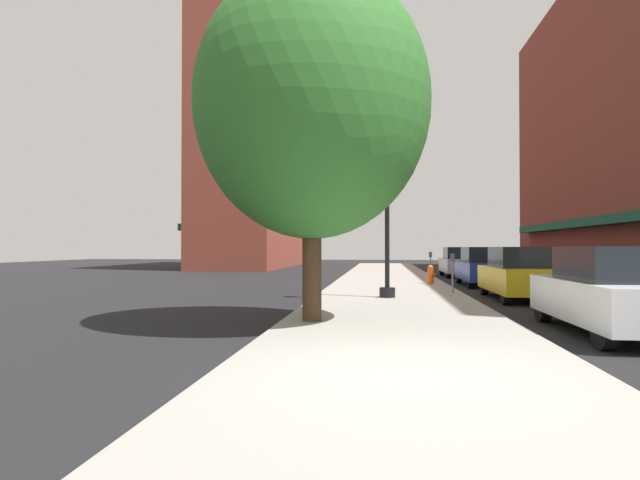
# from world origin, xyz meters

# --- Properties ---
(ground_plane) EXTENTS (90.00, 90.00, 0.00)m
(ground_plane) POSITION_xyz_m (4.00, 18.00, 0.00)
(ground_plane) COLOR black
(sidewalk_slab) EXTENTS (4.80, 50.00, 0.12)m
(sidewalk_slab) POSITION_xyz_m (0.00, 19.00, 0.06)
(sidewalk_slab) COLOR gray
(sidewalk_slab) RESTS_ON ground
(building_far_background) EXTENTS (6.80, 18.00, 19.37)m
(building_far_background) POSITION_xyz_m (-11.01, 37.00, 9.66)
(building_far_background) COLOR brown
(building_far_background) RESTS_ON ground
(lamppost) EXTENTS (0.48, 0.48, 5.90)m
(lamppost) POSITION_xyz_m (-0.14, 9.63, 3.20)
(lamppost) COLOR black
(lamppost) RESTS_ON sidewalk_slab
(fire_hydrant) EXTENTS (0.33, 0.26, 0.79)m
(fire_hydrant) POSITION_xyz_m (1.71, 15.69, 0.52)
(fire_hydrant) COLOR #E05614
(fire_hydrant) RESTS_ON sidewalk_slab
(parking_meter_near) EXTENTS (0.14, 0.09, 1.31)m
(parking_meter_near) POSITION_xyz_m (2.05, 19.36, 0.95)
(parking_meter_near) COLOR slate
(parking_meter_near) RESTS_ON sidewalk_slab
(parking_meter_far) EXTENTS (0.14, 0.09, 1.31)m
(parking_meter_far) POSITION_xyz_m (2.05, 11.45, 0.95)
(parking_meter_far) COLOR slate
(parking_meter_far) RESTS_ON sidewalk_slab
(tree_near) EXTENTS (4.90, 4.90, 7.34)m
(tree_near) POSITION_xyz_m (-1.75, 4.34, 4.63)
(tree_near) COLOR #422D1E
(tree_near) RESTS_ON sidewalk_slab
(car_white) EXTENTS (1.80, 4.30, 1.66)m
(car_white) POSITION_xyz_m (4.00, 3.96, 0.81)
(car_white) COLOR black
(car_white) RESTS_ON ground
(car_yellow) EXTENTS (1.80, 4.30, 1.66)m
(car_yellow) POSITION_xyz_m (4.00, 10.59, 0.81)
(car_yellow) COLOR black
(car_yellow) RESTS_ON ground
(car_blue) EXTENTS (1.80, 4.30, 1.66)m
(car_blue) POSITION_xyz_m (4.00, 16.55, 0.81)
(car_blue) COLOR black
(car_blue) RESTS_ON ground
(car_silver) EXTENTS (1.80, 4.30, 1.66)m
(car_silver) POSITION_xyz_m (4.00, 23.46, 0.81)
(car_silver) COLOR black
(car_silver) RESTS_ON ground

